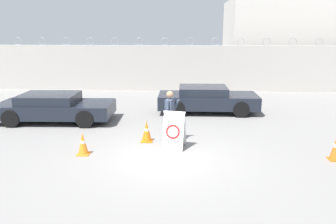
% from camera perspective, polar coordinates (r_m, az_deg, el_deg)
% --- Properties ---
extents(ground_plane, '(90.00, 90.00, 0.00)m').
position_cam_1_polar(ground_plane, '(9.88, -0.52, -7.72)').
color(ground_plane, gray).
extents(perimeter_wall, '(36.00, 0.30, 3.23)m').
position_cam_1_polar(perimeter_wall, '(20.44, 1.59, 7.67)').
color(perimeter_wall, '#ADA8A0').
rests_on(perimeter_wall, ground_plane).
extents(building_block, '(6.53, 6.93, 5.81)m').
position_cam_1_polar(building_block, '(25.98, 17.64, 11.74)').
color(building_block, beige).
rests_on(building_block, ground_plane).
extents(barricade_sign, '(0.78, 0.83, 1.20)m').
position_cam_1_polar(barricade_sign, '(10.37, 1.06, -3.17)').
color(barricade_sign, white).
rests_on(barricade_sign, ground_plane).
extents(security_guard, '(0.49, 0.63, 1.76)m').
position_cam_1_polar(security_guard, '(10.75, 0.34, -0.40)').
color(security_guard, '#514C42').
rests_on(security_guard, ground_plane).
extents(traffic_cone_near, '(0.36, 0.36, 0.70)m').
position_cam_1_polar(traffic_cone_near, '(10.24, -14.60, -5.35)').
color(traffic_cone_near, orange).
rests_on(traffic_cone_near, ground_plane).
extents(traffic_cone_mid, '(0.39, 0.39, 0.72)m').
position_cam_1_polar(traffic_cone_mid, '(11.07, -3.74, -3.36)').
color(traffic_cone_mid, orange).
rests_on(traffic_cone_mid, ground_plane).
extents(traffic_cone_far, '(0.35, 0.35, 0.77)m').
position_cam_1_polar(traffic_cone_far, '(10.65, 27.21, -5.52)').
color(traffic_cone_far, orange).
rests_on(traffic_cone_far, ground_plane).
extents(parked_car_front_coupe, '(4.71, 2.14, 1.15)m').
position_cam_1_polar(parked_car_front_coupe, '(14.21, -19.18, 0.82)').
color(parked_car_front_coupe, black).
rests_on(parked_car_front_coupe, ground_plane).
extents(parked_car_rear_sedan, '(4.48, 1.98, 1.19)m').
position_cam_1_polar(parked_car_rear_sedan, '(15.04, 6.76, 2.28)').
color(parked_car_rear_sedan, black).
rests_on(parked_car_rear_sedan, ground_plane).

